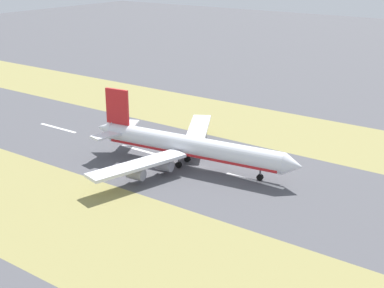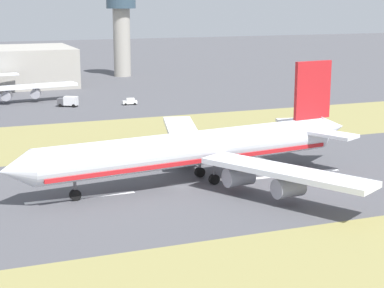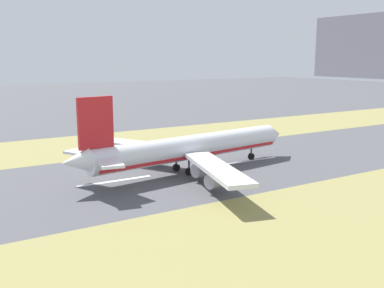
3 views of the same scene
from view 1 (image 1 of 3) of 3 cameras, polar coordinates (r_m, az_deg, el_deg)
name	(u,v)px [view 1 (image 1 of 3)]	position (r m, az deg, el deg)	size (l,w,h in m)	color
ground_plane	(203,167)	(156.51, 1.14, -2.45)	(800.00, 800.00, 0.00)	#4C4C51
grass_median_west	(274,128)	(193.07, 8.74, 1.70)	(40.00, 600.00, 0.01)	olive
grass_median_east	(91,228)	(125.56, -10.72, -8.76)	(40.00, 600.00, 0.01)	olive
centreline_dash_near	(58,128)	(196.70, -14.09, 1.67)	(1.20, 18.00, 0.01)	silver
centreline_dash_mid	(143,151)	(169.50, -5.20, -0.74)	(1.20, 18.00, 0.01)	silver
centreline_dash_far	(254,181)	(148.23, 6.66, -3.91)	(1.20, 18.00, 0.01)	silver
airplane_main_jet	(186,146)	(155.48, -0.62, -0.23)	(63.63, 67.16, 20.20)	silver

